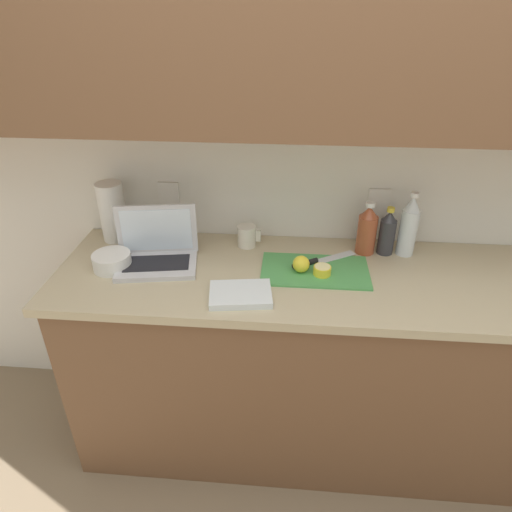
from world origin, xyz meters
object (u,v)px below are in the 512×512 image
(paper_towel_roll, at_px, (113,212))
(laptop, at_px, (157,251))
(lemon_half_cut, at_px, (322,270))
(bottle_green_soda, at_px, (409,227))
(bowl_white, at_px, (112,261))
(measuring_cup, at_px, (247,236))
(bottle_oil_tall, at_px, (387,233))
(cutting_board, at_px, (315,270))
(knife, at_px, (313,262))
(lemon_whole_beside, at_px, (301,264))
(bottle_water_clear, at_px, (367,230))

(paper_towel_roll, bearing_deg, laptop, -38.32)
(lemon_half_cut, relative_size, bottle_green_soda, 0.25)
(bottle_green_soda, height_order, bowl_white, bottle_green_soda)
(measuring_cup, bearing_deg, bottle_oil_tall, -1.15)
(laptop, distance_m, paper_towel_roll, 0.31)
(bottle_oil_tall, distance_m, measuring_cup, 0.58)
(laptop, relative_size, paper_towel_roll, 1.33)
(lemon_half_cut, xyz_separation_m, paper_towel_roll, (-0.89, 0.23, 0.10))
(bottle_green_soda, distance_m, bowl_white, 1.19)
(cutting_board, bearing_deg, bottle_oil_tall, 30.82)
(knife, relative_size, lemon_whole_beside, 3.98)
(laptop, height_order, lemon_half_cut, laptop)
(cutting_board, distance_m, lemon_whole_beside, 0.07)
(laptop, bearing_deg, measuring_cup, 17.58)
(lemon_half_cut, distance_m, bottle_water_clear, 0.29)
(lemon_half_cut, bearing_deg, bottle_oil_tall, 37.63)
(bottle_oil_tall, xyz_separation_m, paper_towel_roll, (-1.16, 0.03, 0.04))
(measuring_cup, height_order, paper_towel_roll, paper_towel_roll)
(bowl_white, bearing_deg, bottle_green_soda, 10.57)
(knife, bearing_deg, lemon_half_cut, -99.79)
(measuring_cup, distance_m, bowl_white, 0.56)
(lemon_half_cut, xyz_separation_m, bottle_oil_tall, (0.27, 0.21, 0.07))
(paper_towel_roll, bearing_deg, bottle_water_clear, -1.36)
(measuring_cup, xyz_separation_m, bowl_white, (-0.51, -0.23, -0.01))
(lemon_half_cut, bearing_deg, laptop, 176.16)
(lemon_whole_beside, bearing_deg, paper_towel_roll, 164.97)
(laptop, relative_size, bottle_water_clear, 1.53)
(lemon_whole_beside, height_order, bottle_oil_tall, bottle_oil_tall)
(bottle_oil_tall, height_order, measuring_cup, bottle_oil_tall)
(measuring_cup, bearing_deg, lemon_half_cut, -35.02)
(bowl_white, bearing_deg, measuring_cup, 24.27)
(bottle_green_soda, relative_size, bottle_oil_tall, 1.32)
(bottle_water_clear, bearing_deg, paper_towel_roll, 178.64)
(laptop, distance_m, bowl_white, 0.18)
(laptop, xyz_separation_m, bottle_oil_tall, (0.92, 0.16, 0.04))
(bottle_water_clear, height_order, measuring_cup, bottle_water_clear)
(knife, height_order, bottle_green_soda, bottle_green_soda)
(knife, distance_m, bottle_green_soda, 0.42)
(lemon_whole_beside, bearing_deg, bowl_white, -177.97)
(knife, bearing_deg, bottle_green_soda, -12.97)
(bottle_oil_tall, distance_m, bowl_white, 1.11)
(laptop, relative_size, lemon_half_cut, 5.08)
(lemon_whole_beside, relative_size, measuring_cup, 0.67)
(bottle_oil_tall, xyz_separation_m, measuring_cup, (-0.58, 0.01, -0.05))
(cutting_board, xyz_separation_m, bottle_oil_tall, (0.29, 0.17, 0.09))
(laptop, xyz_separation_m, bottle_green_soda, (1.00, 0.16, 0.07))
(knife, relative_size, lemon_half_cut, 3.86)
(cutting_board, relative_size, paper_towel_roll, 1.61)
(laptop, distance_m, lemon_half_cut, 0.65)
(cutting_board, height_order, measuring_cup, measuring_cup)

